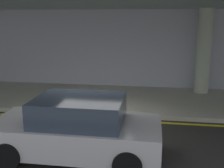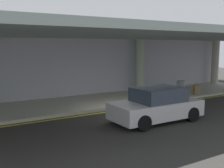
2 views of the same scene
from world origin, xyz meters
The scene contains 7 objects.
ground_plane centered at (0.00, 0.00, 0.00)m, with size 60.00×60.00×0.00m, color #2C2A28.
sidewalk centered at (0.00, 3.10, 0.07)m, with size 26.00×4.20×0.15m, color #B6B2A1.
lane_stripe_yellow centered at (0.00, 0.75, 0.00)m, with size 26.00×0.14×0.01m, color yellow.
support_column_left_mid centered at (4.00, 4.51, 1.97)m, with size 0.61×0.61×3.65m, color #AFB79E.
ceiling_overhang centered at (0.00, 2.60, 3.95)m, with size 28.00×13.20×0.30m, color #8B9A94.
terminal_back_wall centered at (0.00, 5.35, 1.90)m, with size 26.00×0.30×3.80m, color #B2B4C0.
car_silver centered at (0.09, -1.88, 0.71)m, with size 4.10×1.92×1.50m.
Camera 1 is at (1.91, -8.03, 3.29)m, focal length 44.59 mm.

